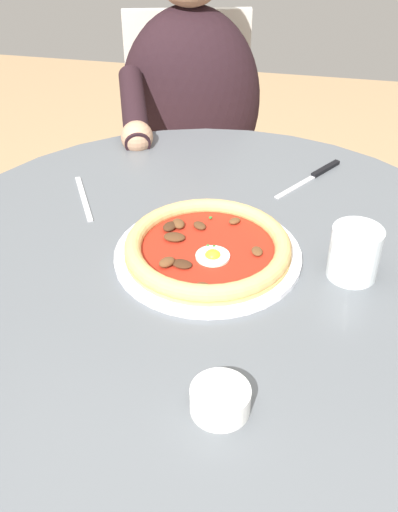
# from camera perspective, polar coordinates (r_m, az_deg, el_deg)

# --- Properties ---
(ground_plane) EXTENTS (6.00, 6.00, 0.02)m
(ground_plane) POSITION_cam_1_polar(r_m,az_deg,el_deg) (1.52, 0.58, -23.06)
(ground_plane) COLOR tan
(dining_table) EXTENTS (1.00, 1.00, 0.73)m
(dining_table) POSITION_cam_1_polar(r_m,az_deg,el_deg) (1.05, 0.77, -6.18)
(dining_table) COLOR #565B60
(dining_table) RESTS_ON ground
(pizza_on_plate) EXTENTS (0.30, 0.30, 0.04)m
(pizza_on_plate) POSITION_cam_1_polar(r_m,az_deg,el_deg) (0.96, 0.91, 0.61)
(pizza_on_plate) COLOR white
(pizza_on_plate) RESTS_ON dining_table
(water_glass) EXTENTS (0.08, 0.08, 0.08)m
(water_glass) POSITION_cam_1_polar(r_m,az_deg,el_deg) (0.93, 14.59, -0.05)
(water_glass) COLOR silver
(water_glass) RESTS_ON dining_table
(steak_knife) EXTENTS (0.17, 0.12, 0.01)m
(steak_knife) POSITION_cam_1_polar(r_m,az_deg,el_deg) (1.22, 11.22, 7.71)
(steak_knife) COLOR silver
(steak_knife) RESTS_ON dining_table
(ramekin_capers) EXTENTS (0.07, 0.07, 0.03)m
(ramekin_capers) POSITION_cam_1_polar(r_m,az_deg,el_deg) (0.73, 2.04, -13.47)
(ramekin_capers) COLOR white
(ramekin_capers) RESTS_ON dining_table
(fork_utensil) EXTENTS (0.15, 0.09, 0.00)m
(fork_utensil) POSITION_cam_1_polar(r_m,az_deg,el_deg) (1.14, -10.94, 5.44)
(fork_utensil) COLOR #BCBCC1
(fork_utensil) RESTS_ON dining_table
(diner_person) EXTENTS (0.55, 0.41, 1.11)m
(diner_person) POSITION_cam_1_polar(r_m,az_deg,el_deg) (1.71, -0.79, 7.96)
(diner_person) COLOR #282833
(diner_person) RESTS_ON ground
(cafe_chair_diner) EXTENTS (0.49, 0.49, 0.87)m
(cafe_chair_diner) POSITION_cam_1_polar(r_m,az_deg,el_deg) (1.82, -0.92, 10.95)
(cafe_chair_diner) COLOR beige
(cafe_chair_diner) RESTS_ON ground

